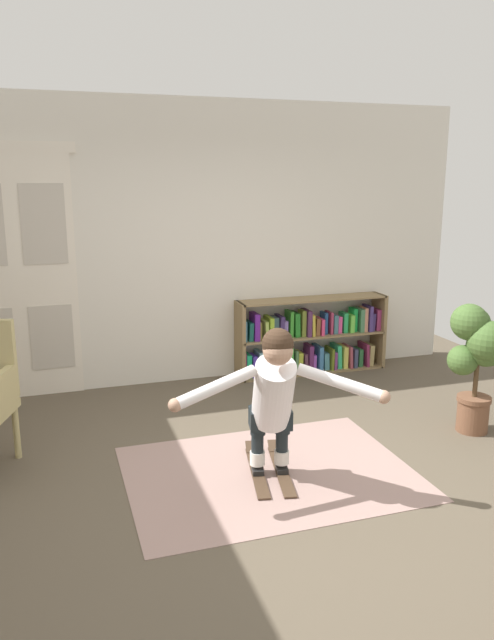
% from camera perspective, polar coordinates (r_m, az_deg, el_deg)
% --- Properties ---
extents(ground_plane, '(7.20, 7.20, 0.00)m').
position_cam_1_polar(ground_plane, '(4.44, 3.00, -15.51)').
color(ground_plane, brown).
extents(back_wall, '(6.00, 0.10, 2.90)m').
position_cam_1_polar(back_wall, '(6.42, -5.23, 7.06)').
color(back_wall, silver).
rests_on(back_wall, ground).
extents(double_door, '(1.22, 0.05, 2.45)m').
position_cam_1_polar(double_door, '(6.24, -20.63, 4.05)').
color(double_door, silver).
rests_on(double_door, ground).
extents(rug, '(2.08, 1.55, 0.01)m').
position_cam_1_polar(rug, '(4.66, 2.09, -14.00)').
color(rug, gray).
rests_on(rug, ground).
extents(bookshelf, '(1.71, 0.30, 0.84)m').
position_cam_1_polar(bookshelf, '(6.83, 5.89, -1.82)').
color(bookshelf, olive).
rests_on(bookshelf, ground).
extents(potted_plant, '(0.45, 0.46, 1.10)m').
position_cam_1_polar(potted_plant, '(5.48, 20.71, -2.66)').
color(potted_plant, brown).
rests_on(potted_plant, ground).
extents(skis_pair, '(0.43, 0.85, 0.07)m').
position_cam_1_polar(skis_pair, '(4.67, 2.04, -13.62)').
color(skis_pair, '#473323').
rests_on(skis_pair, rug).
extents(person_skier, '(1.42, 0.79, 1.10)m').
position_cam_1_polar(person_skier, '(4.22, 2.52, -6.73)').
color(person_skier, white).
rests_on(person_skier, skis_pair).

